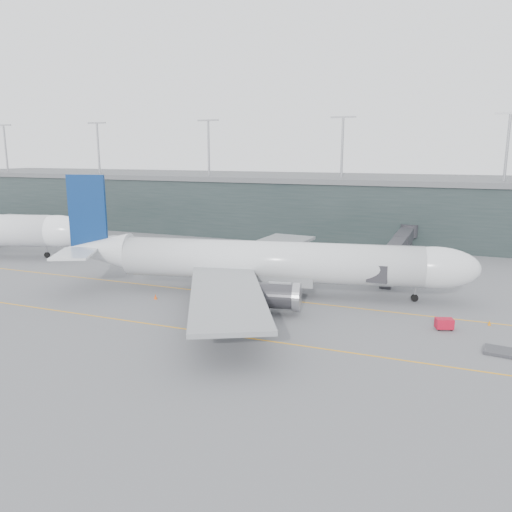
% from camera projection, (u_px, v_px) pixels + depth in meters
% --- Properties ---
extents(ground, '(320.00, 320.00, 0.00)m').
position_uv_depth(ground, '(246.00, 288.00, 79.85)').
color(ground, slate).
rests_on(ground, ground).
extents(taxiline_a, '(160.00, 0.25, 0.02)m').
position_uv_depth(taxiline_a, '(236.00, 295.00, 76.20)').
color(taxiline_a, orange).
rests_on(taxiline_a, ground).
extents(taxiline_b, '(160.00, 0.25, 0.02)m').
position_uv_depth(taxiline_b, '(184.00, 329.00, 61.60)').
color(taxiline_b, orange).
rests_on(taxiline_b, ground).
extents(taxiline_lead_main, '(0.25, 60.00, 0.02)m').
position_uv_depth(taxiline_lead_main, '(309.00, 264.00, 96.33)').
color(taxiline_lead_main, orange).
rests_on(taxiline_lead_main, ground).
extents(terminal, '(240.00, 36.00, 29.00)m').
position_uv_depth(terminal, '(329.00, 205.00, 131.18)').
color(terminal, '#1E2928').
rests_on(terminal, ground).
extents(main_aircraft, '(63.59, 58.98, 17.90)m').
position_uv_depth(main_aircraft, '(266.00, 262.00, 75.63)').
color(main_aircraft, silver).
rests_on(main_aircraft, ground).
extents(jet_bridge, '(4.16, 44.07, 5.88)m').
position_uv_depth(jet_bridge, '(397.00, 246.00, 91.15)').
color(jet_bridge, '#28282D').
rests_on(jet_bridge, ground).
extents(gse_cart, '(2.37, 1.90, 1.41)m').
position_uv_depth(gse_cart, '(444.00, 323.00, 61.22)').
color(gse_cart, '#AA0C22').
rests_on(gse_cart, ground).
extents(baggage_dolly, '(3.73, 3.15, 0.34)m').
position_uv_depth(baggage_dolly, '(501.00, 351.00, 54.18)').
color(baggage_dolly, '#323237').
rests_on(baggage_dolly, ground).
extents(uld_a, '(2.11, 1.78, 1.74)m').
position_uv_depth(uld_a, '(241.00, 265.00, 91.71)').
color(uld_a, '#323236').
rests_on(uld_a, ground).
extents(uld_b, '(2.75, 2.47, 2.07)m').
position_uv_depth(uld_b, '(252.00, 265.00, 91.15)').
color(uld_b, '#323236').
rests_on(uld_b, ground).
extents(uld_c, '(2.77, 2.49, 2.09)m').
position_uv_depth(uld_c, '(272.00, 269.00, 87.72)').
color(uld_c, '#323236').
rests_on(uld_c, ground).
extents(cone_nose, '(0.42, 0.42, 0.67)m').
position_uv_depth(cone_nose, '(489.00, 323.00, 62.77)').
color(cone_nose, '#CC6F0B').
rests_on(cone_nose, ground).
extents(cone_wing_stbd, '(0.49, 0.49, 0.79)m').
position_uv_depth(cone_wing_stbd, '(272.00, 332.00, 59.58)').
color(cone_wing_stbd, red).
rests_on(cone_wing_stbd, ground).
extents(cone_wing_port, '(0.41, 0.41, 0.65)m').
position_uv_depth(cone_wing_port, '(310.00, 272.00, 88.83)').
color(cone_wing_port, '#D8440C').
rests_on(cone_wing_port, ground).
extents(cone_tail, '(0.49, 0.49, 0.78)m').
position_uv_depth(cone_tail, '(155.00, 297.00, 73.84)').
color(cone_tail, '#EA4C0D').
rests_on(cone_tail, ground).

